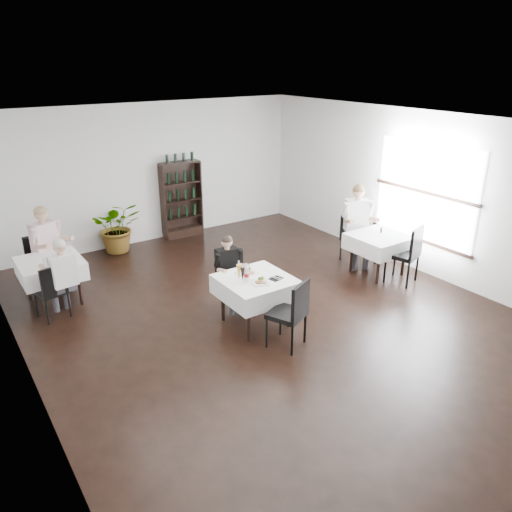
{
  "coord_description": "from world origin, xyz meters",
  "views": [
    {
      "loc": [
        -4.13,
        -5.67,
        3.89
      ],
      "look_at": [
        -0.16,
        0.2,
        1.03
      ],
      "focal_mm": 35.0,
      "sensor_mm": 36.0,
      "label": 1
    }
  ],
  "objects_px": {
    "main_table": "(256,287)",
    "potted_tree": "(117,227)",
    "wine_shelf": "(182,200)",
    "diner_main": "(229,267)"
  },
  "relations": [
    {
      "from": "wine_shelf",
      "to": "potted_tree",
      "type": "xyz_separation_m",
      "value": [
        -1.56,
        -0.11,
        -0.3
      ]
    },
    {
      "from": "wine_shelf",
      "to": "potted_tree",
      "type": "height_order",
      "value": "wine_shelf"
    },
    {
      "from": "diner_main",
      "to": "main_table",
      "type": "bearing_deg",
      "value": -85.91
    },
    {
      "from": "wine_shelf",
      "to": "potted_tree",
      "type": "distance_m",
      "value": 1.6
    },
    {
      "from": "main_table",
      "to": "potted_tree",
      "type": "bearing_deg",
      "value": 98.99
    },
    {
      "from": "wine_shelf",
      "to": "diner_main",
      "type": "bearing_deg",
      "value": -104.67
    },
    {
      "from": "wine_shelf",
      "to": "diner_main",
      "type": "xyz_separation_m",
      "value": [
        -0.95,
        -3.63,
        -0.12
      ]
    },
    {
      "from": "wine_shelf",
      "to": "potted_tree",
      "type": "relative_size",
      "value": 1.6
    },
    {
      "from": "main_table",
      "to": "diner_main",
      "type": "distance_m",
      "value": 0.7
    },
    {
      "from": "diner_main",
      "to": "wine_shelf",
      "type": "bearing_deg",
      "value": 75.33
    }
  ]
}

